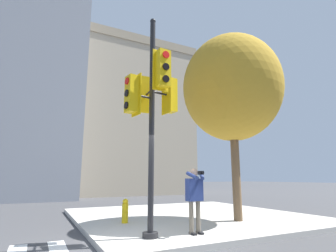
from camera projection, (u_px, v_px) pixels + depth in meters
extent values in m
cube|color=#BCB7AD|center=(189.00, 216.00, 9.73)|extent=(8.00, 8.00, 0.14)
cylinder|color=black|center=(150.00, 235.00, 5.93)|extent=(0.36, 0.36, 0.12)
cylinder|color=black|center=(152.00, 119.00, 6.46)|extent=(0.14, 0.14, 5.27)
sphere|color=black|center=(153.00, 21.00, 6.98)|extent=(0.15, 0.15, 0.15)
cylinder|color=black|center=(149.00, 93.00, 6.84)|extent=(0.07, 0.39, 0.05)
cube|color=#E5B70C|center=(145.00, 96.00, 7.12)|extent=(0.31, 0.26, 0.90)
cube|color=#E5B70C|center=(147.00, 95.00, 7.00)|extent=(0.42, 0.05, 1.02)
cylinder|color=red|center=(144.00, 87.00, 7.30)|extent=(0.17, 0.04, 0.17)
cylinder|color=black|center=(144.00, 97.00, 7.25)|extent=(0.17, 0.04, 0.17)
cylinder|color=black|center=(143.00, 108.00, 7.19)|extent=(0.17, 0.04, 0.17)
cylinder|color=black|center=(157.00, 73.00, 6.45)|extent=(0.07, 0.39, 0.05)
cube|color=#E5B70C|center=(163.00, 69.00, 6.19)|extent=(0.31, 0.26, 0.90)
cube|color=#E5B70C|center=(160.00, 71.00, 6.30)|extent=(0.42, 0.05, 1.02)
cylinder|color=red|center=(166.00, 55.00, 6.13)|extent=(0.17, 0.04, 0.17)
cylinder|color=black|center=(166.00, 67.00, 6.08)|extent=(0.17, 0.04, 0.17)
cylinder|color=black|center=(166.00, 79.00, 6.02)|extent=(0.17, 0.04, 0.17)
cylinder|color=black|center=(143.00, 96.00, 6.41)|extent=(0.39, 0.11, 0.05)
cube|color=#E5B70C|center=(132.00, 94.00, 6.24)|extent=(0.28, 0.33, 0.90)
cube|color=#E5B70C|center=(137.00, 95.00, 6.31)|extent=(0.09, 0.42, 1.02)
cylinder|color=red|center=(127.00, 81.00, 6.22)|extent=(0.06, 0.17, 0.17)
cylinder|color=black|center=(127.00, 93.00, 6.16)|extent=(0.06, 0.17, 0.17)
cylinder|color=black|center=(126.00, 105.00, 6.10)|extent=(0.06, 0.17, 0.17)
cylinder|color=black|center=(161.00, 94.00, 6.74)|extent=(0.39, 0.10, 0.05)
cube|color=#E5B70C|center=(171.00, 96.00, 6.91)|extent=(0.28, 0.33, 0.90)
cube|color=#E5B70C|center=(166.00, 95.00, 6.84)|extent=(0.08, 0.42, 1.02)
cylinder|color=red|center=(175.00, 86.00, 7.05)|extent=(0.05, 0.17, 0.17)
cylinder|color=black|center=(175.00, 97.00, 6.99)|extent=(0.05, 0.17, 0.17)
cylinder|color=black|center=(175.00, 107.00, 6.93)|extent=(0.05, 0.17, 0.17)
cube|color=black|center=(193.00, 234.00, 6.25)|extent=(0.09, 0.24, 0.05)
cube|color=black|center=(200.00, 233.00, 6.34)|extent=(0.09, 0.24, 0.05)
cylinder|color=#6B6051|center=(191.00, 218.00, 6.37)|extent=(0.11, 0.11, 0.77)
cylinder|color=#6B6051|center=(198.00, 217.00, 6.46)|extent=(0.11, 0.11, 0.77)
cube|color=navy|center=(194.00, 190.00, 6.54)|extent=(0.40, 0.22, 0.55)
sphere|color=tan|center=(194.00, 172.00, 6.63)|extent=(0.19, 0.19, 0.19)
cube|color=black|center=(201.00, 173.00, 6.35)|extent=(0.12, 0.10, 0.09)
cylinder|color=black|center=(202.00, 173.00, 6.29)|extent=(0.06, 0.08, 0.06)
cylinder|color=navy|center=(192.00, 176.00, 6.43)|extent=(0.23, 0.35, 0.22)
cylinder|color=navy|center=(202.00, 176.00, 6.55)|extent=(0.23, 0.35, 0.22)
cylinder|color=brown|center=(236.00, 169.00, 8.60)|extent=(0.27, 0.27, 3.24)
ellipsoid|color=#BC8E28|center=(232.00, 88.00, 9.14)|extent=(3.40, 3.40, 3.74)
cylinder|color=yellow|center=(125.00, 213.00, 7.93)|extent=(0.19, 0.19, 0.57)
sphere|color=yellow|center=(125.00, 202.00, 8.00)|extent=(0.17, 0.17, 0.17)
cylinder|color=yellow|center=(126.00, 211.00, 7.83)|extent=(0.09, 0.06, 0.09)
cube|color=tan|center=(128.00, 124.00, 26.57)|extent=(11.05, 8.42, 13.64)
cube|color=gray|center=(130.00, 58.00, 27.97)|extent=(11.25, 8.62, 0.80)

